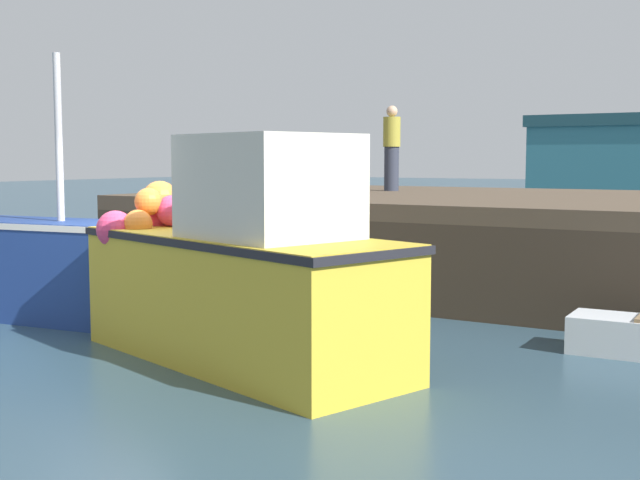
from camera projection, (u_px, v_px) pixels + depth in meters
ground at (135, 340)px, 10.29m from camera, size 120.00×160.00×0.10m
pier at (490, 212)px, 14.15m from camera, size 12.09×7.28×1.54m
fishing_boat_near_left at (63, 268)px, 11.22m from camera, size 3.50×1.50×3.55m
fishing_boat_near_right at (241, 272)px, 8.87m from camera, size 4.39×2.69×2.41m
dockworker at (392, 148)px, 16.49m from camera, size 0.34×0.34×1.67m
warehouse at (626, 162)px, 37.01m from camera, size 7.41×6.28×4.03m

